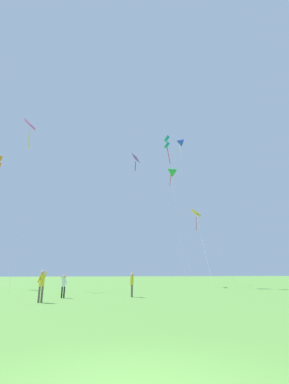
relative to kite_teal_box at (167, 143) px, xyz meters
name	(u,v)px	position (x,y,z in m)	size (l,w,h in m)	color
kite_teal_box	(167,143)	(0.00, 0.00, 0.00)	(4.14, 10.09, 22.14)	teal
kite_yellow_diamond	(196,217)	(7.58, 6.34, -9.88)	(4.68, 11.52, 12.70)	yellow
kite_blue_delta	(180,142)	(4.09, 4.30, 2.86)	(3.10, 7.17, 24.67)	blue
kite_green_small	(171,171)	(0.39, -0.27, -4.65)	(2.47, 8.13, 17.22)	green
kite_purple_streamer	(136,162)	(-3.32, 5.79, -1.30)	(4.90, 6.89, 21.19)	purple
kite_pink_low	(29,131)	(-19.74, 0.47, -0.82)	(2.62, 12.83, 22.15)	pink
person_child_small	(132,282)	(-9.24, -15.58, -19.95)	(0.30, 0.52, 1.68)	#665B4C
person_near_tree	(64,284)	(-14.02, -15.06, -20.05)	(0.49, 0.21, 1.52)	black
person_foreground_watcher	(42,283)	(-15.34, -17.94, -19.88)	(0.54, 0.37, 1.80)	#665B4C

